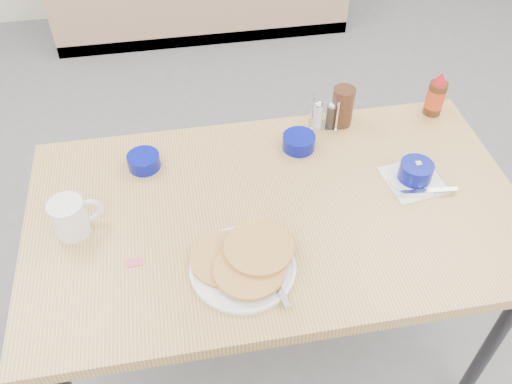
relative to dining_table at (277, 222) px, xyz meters
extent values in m
cube|color=#2D2D33|center=(0.00, 2.47, -0.66)|extent=(1.90, 0.55, 0.08)
cube|color=tan|center=(0.00, 0.00, 0.04)|extent=(1.40, 0.80, 0.04)
cylinder|color=#2D2D33|center=(0.62, -0.32, -0.34)|extent=(0.04, 0.04, 0.72)
cylinder|color=#2D2D33|center=(-0.62, 0.32, -0.34)|extent=(0.04, 0.04, 0.72)
cylinder|color=#2D2D33|center=(0.62, 0.32, -0.34)|extent=(0.04, 0.04, 0.72)
cylinder|color=white|center=(-0.13, -0.19, 0.07)|extent=(0.27, 0.27, 0.01)
cylinder|color=#E1A954|center=(-0.17, -0.17, 0.08)|extent=(0.18, 0.18, 0.01)
cylinder|color=#E1A954|center=(-0.12, -0.22, 0.09)|extent=(0.18, 0.18, 0.01)
cylinder|color=#E1A954|center=(-0.08, -0.16, 0.10)|extent=(0.18, 0.18, 0.01)
cube|color=silver|center=(-0.05, -0.27, 0.08)|extent=(0.04, 0.12, 0.00)
cylinder|color=white|center=(-0.56, 0.01, 0.12)|extent=(0.09, 0.09, 0.11)
cylinder|color=black|center=(-0.56, 0.01, 0.16)|extent=(0.08, 0.08, 0.00)
torus|color=white|center=(-0.51, 0.03, 0.12)|extent=(0.08, 0.04, 0.08)
cube|color=white|center=(0.42, 0.04, 0.06)|extent=(0.18, 0.18, 0.00)
cylinder|color=white|center=(0.42, 0.04, 0.07)|extent=(0.15, 0.15, 0.01)
cylinder|color=#050D83|center=(0.42, 0.04, 0.10)|extent=(0.10, 0.10, 0.05)
cylinder|color=white|center=(0.42, 0.04, 0.12)|extent=(0.09, 0.09, 0.01)
cube|color=#F4DB60|center=(0.42, 0.04, 0.13)|extent=(0.02, 0.02, 0.01)
cube|color=silver|center=(0.44, -0.02, 0.08)|extent=(0.18, 0.03, 0.00)
cylinder|color=#050D83|center=(-0.36, 0.24, 0.08)|extent=(0.10, 0.10, 0.04)
cylinder|color=#050D83|center=(0.12, 0.24, 0.09)|extent=(0.10, 0.10, 0.05)
cylinder|color=#3E2014|center=(0.28, 0.34, 0.13)|extent=(0.09, 0.09, 0.13)
cube|color=silver|center=(0.23, 0.34, 0.06)|extent=(0.10, 0.08, 0.00)
cylinder|color=silver|center=(0.18, 0.33, 0.12)|extent=(0.01, 0.01, 0.11)
cylinder|color=silver|center=(0.26, 0.31, 0.12)|extent=(0.01, 0.01, 0.11)
cylinder|color=silver|center=(0.19, 0.36, 0.12)|extent=(0.01, 0.01, 0.11)
cylinder|color=silver|center=(0.27, 0.35, 0.12)|extent=(0.01, 0.01, 0.11)
cylinder|color=silver|center=(0.20, 0.34, 0.10)|extent=(0.03, 0.03, 0.07)
cylinder|color=#3F3326|center=(0.25, 0.33, 0.10)|extent=(0.03, 0.03, 0.07)
cylinder|color=#47230F|center=(0.60, 0.34, 0.12)|extent=(0.06, 0.06, 0.12)
cylinder|color=#CC4D17|center=(0.60, 0.34, 0.12)|extent=(0.06, 0.06, 0.07)
cone|color=#B41118|center=(0.60, 0.34, 0.20)|extent=(0.05, 0.05, 0.04)
cube|color=#E94D79|center=(-0.40, -0.12, 0.06)|extent=(0.04, 0.03, 0.00)
camera|label=1|loc=(-0.24, -1.01, 1.19)|focal=38.00mm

